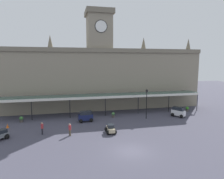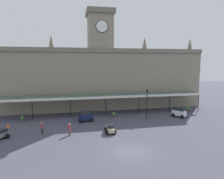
{
  "view_description": "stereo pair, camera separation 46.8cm",
  "coord_description": "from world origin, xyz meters",
  "px_view_note": "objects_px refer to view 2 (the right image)",
  "views": [
    {
      "loc": [
        -6.63,
        -19.89,
        9.79
      ],
      "look_at": [
        0.0,
        9.59,
        5.61
      ],
      "focal_mm": 31.96,
      "sensor_mm": 36.0,
      "label": 1
    },
    {
      "loc": [
        -6.17,
        -19.99,
        9.79
      ],
      "look_at": [
        0.0,
        9.59,
        5.61
      ],
      "focal_mm": 31.96,
      "sensor_mm": 36.0,
      "label": 2
    }
  ],
  "objects_px": {
    "victorian_lamppost": "(147,101)",
    "planter_near_kerb": "(188,109)",
    "car_white_van": "(179,113)",
    "car_navy_van": "(86,117)",
    "car_beige_sedan": "(110,129)",
    "pedestrian_near_entrance": "(42,127)",
    "planter_forecourt_centre": "(22,119)",
    "pedestrian_crossing_forecourt": "(69,129)",
    "traffic_cone": "(8,125)",
    "planter_by_canopy": "(114,115)"
  },
  "relations": [
    {
      "from": "victorian_lamppost",
      "to": "planter_near_kerb",
      "type": "relative_size",
      "value": 5.45
    },
    {
      "from": "car_navy_van",
      "to": "pedestrian_near_entrance",
      "type": "height_order",
      "value": "car_navy_van"
    },
    {
      "from": "car_beige_sedan",
      "to": "traffic_cone",
      "type": "distance_m",
      "value": 15.6
    },
    {
      "from": "pedestrian_crossing_forecourt",
      "to": "traffic_cone",
      "type": "bearing_deg",
      "value": 149.74
    },
    {
      "from": "pedestrian_near_entrance",
      "to": "planter_forecourt_centre",
      "type": "relative_size",
      "value": 1.74
    },
    {
      "from": "car_white_van",
      "to": "car_beige_sedan",
      "type": "xyz_separation_m",
      "value": [
        -13.63,
        -5.35,
        -0.3
      ]
    },
    {
      "from": "car_navy_van",
      "to": "victorian_lamppost",
      "type": "xyz_separation_m",
      "value": [
        10.4,
        -0.65,
        2.42
      ]
    },
    {
      "from": "planter_near_kerb",
      "to": "planter_forecourt_centre",
      "type": "xyz_separation_m",
      "value": [
        -30.74,
        -0.51,
        0.0
      ]
    },
    {
      "from": "pedestrian_near_entrance",
      "to": "planter_near_kerb",
      "type": "height_order",
      "value": "pedestrian_near_entrance"
    },
    {
      "from": "planter_forecourt_centre",
      "to": "pedestrian_near_entrance",
      "type": "bearing_deg",
      "value": -58.35
    },
    {
      "from": "car_navy_van",
      "to": "car_beige_sedan",
      "type": "relative_size",
      "value": 1.2
    },
    {
      "from": "pedestrian_crossing_forecourt",
      "to": "traffic_cone",
      "type": "xyz_separation_m",
      "value": [
        -9.09,
        5.31,
        -0.59
      ]
    },
    {
      "from": "car_white_van",
      "to": "traffic_cone",
      "type": "relative_size",
      "value": 4.1
    },
    {
      "from": "car_navy_van",
      "to": "planter_near_kerb",
      "type": "distance_m",
      "value": 20.59
    },
    {
      "from": "planter_forecourt_centre",
      "to": "planter_by_canopy",
      "type": "bearing_deg",
      "value": -1.75
    },
    {
      "from": "pedestrian_near_entrance",
      "to": "planter_by_canopy",
      "type": "height_order",
      "value": "pedestrian_near_entrance"
    },
    {
      "from": "pedestrian_near_entrance",
      "to": "pedestrian_crossing_forecourt",
      "type": "distance_m",
      "value": 3.93
    },
    {
      "from": "victorian_lamppost",
      "to": "planter_by_canopy",
      "type": "xyz_separation_m",
      "value": [
        -5.36,
        2.19,
        -2.74
      ]
    },
    {
      "from": "car_white_van",
      "to": "planter_by_canopy",
      "type": "distance_m",
      "value": 11.71
    },
    {
      "from": "pedestrian_near_entrance",
      "to": "planter_forecourt_centre",
      "type": "xyz_separation_m",
      "value": [
        -4.01,
        6.5,
        -0.42
      ]
    },
    {
      "from": "car_beige_sedan",
      "to": "pedestrian_crossing_forecourt",
      "type": "relative_size",
      "value": 1.23
    },
    {
      "from": "car_white_van",
      "to": "planter_near_kerb",
      "type": "relative_size",
      "value": 2.69
    },
    {
      "from": "car_beige_sedan",
      "to": "planter_near_kerb",
      "type": "distance_m",
      "value": 19.48
    },
    {
      "from": "planter_near_kerb",
      "to": "victorian_lamppost",
      "type": "bearing_deg",
      "value": -162.47
    },
    {
      "from": "planter_forecourt_centre",
      "to": "victorian_lamppost",
      "type": "bearing_deg",
      "value": -7.31
    },
    {
      "from": "car_white_van",
      "to": "car_navy_van",
      "type": "bearing_deg",
      "value": 177.75
    },
    {
      "from": "pedestrian_crossing_forecourt",
      "to": "planter_forecourt_centre",
      "type": "relative_size",
      "value": 1.74
    },
    {
      "from": "car_beige_sedan",
      "to": "pedestrian_near_entrance",
      "type": "distance_m",
      "value": 9.34
    },
    {
      "from": "victorian_lamppost",
      "to": "pedestrian_near_entrance",
      "type": "bearing_deg",
      "value": -167.02
    },
    {
      "from": "pedestrian_crossing_forecourt",
      "to": "planter_near_kerb",
      "type": "bearing_deg",
      "value": 20.03
    },
    {
      "from": "car_beige_sedan",
      "to": "victorian_lamppost",
      "type": "distance_m",
      "value": 9.59
    },
    {
      "from": "car_navy_van",
      "to": "traffic_cone",
      "type": "relative_size",
      "value": 3.91
    },
    {
      "from": "car_beige_sedan",
      "to": "pedestrian_crossing_forecourt",
      "type": "height_order",
      "value": "pedestrian_crossing_forecourt"
    },
    {
      "from": "pedestrian_near_entrance",
      "to": "pedestrian_crossing_forecourt",
      "type": "xyz_separation_m",
      "value": [
        3.68,
        -1.39,
        0.0
      ]
    },
    {
      "from": "pedestrian_crossing_forecourt",
      "to": "planter_by_canopy",
      "type": "xyz_separation_m",
      "value": [
        7.66,
        7.43,
        -0.42
      ]
    },
    {
      "from": "victorian_lamppost",
      "to": "planter_forecourt_centre",
      "type": "relative_size",
      "value": 5.45
    },
    {
      "from": "pedestrian_near_entrance",
      "to": "planter_forecourt_centre",
      "type": "bearing_deg",
      "value": 121.65
    },
    {
      "from": "pedestrian_near_entrance",
      "to": "planter_near_kerb",
      "type": "distance_m",
      "value": 27.64
    },
    {
      "from": "victorian_lamppost",
      "to": "traffic_cone",
      "type": "bearing_deg",
      "value": 179.83
    },
    {
      "from": "pedestrian_near_entrance",
      "to": "victorian_lamppost",
      "type": "bearing_deg",
      "value": 12.98
    },
    {
      "from": "car_white_van",
      "to": "planter_forecourt_centre",
      "type": "distance_m",
      "value": 26.98
    },
    {
      "from": "car_navy_van",
      "to": "pedestrian_crossing_forecourt",
      "type": "xyz_separation_m",
      "value": [
        -2.62,
        -5.89,
        0.1
      ]
    },
    {
      "from": "car_beige_sedan",
      "to": "pedestrian_near_entrance",
      "type": "xyz_separation_m",
      "value": [
        -9.21,
        1.5,
        0.41
      ]
    },
    {
      "from": "pedestrian_crossing_forecourt",
      "to": "victorian_lamppost",
      "type": "height_order",
      "value": "victorian_lamppost"
    },
    {
      "from": "traffic_cone",
      "to": "planter_near_kerb",
      "type": "distance_m",
      "value": 32.3
    },
    {
      "from": "car_beige_sedan",
      "to": "car_navy_van",
      "type": "bearing_deg",
      "value": 115.93
    },
    {
      "from": "car_beige_sedan",
      "to": "traffic_cone",
      "type": "xyz_separation_m",
      "value": [
        -14.63,
        5.41,
        -0.19
      ]
    },
    {
      "from": "car_navy_van",
      "to": "pedestrian_near_entrance",
      "type": "relative_size",
      "value": 1.48
    },
    {
      "from": "pedestrian_crossing_forecourt",
      "to": "planter_near_kerb",
      "type": "distance_m",
      "value": 24.54
    },
    {
      "from": "victorian_lamppost",
      "to": "planter_near_kerb",
      "type": "bearing_deg",
      "value": 17.53
    }
  ]
}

